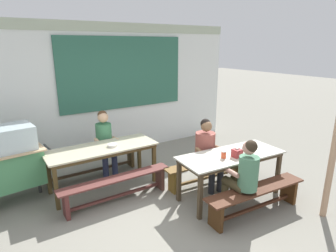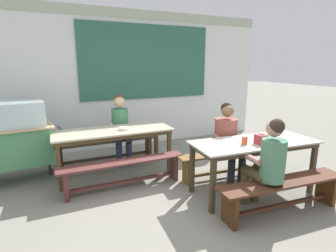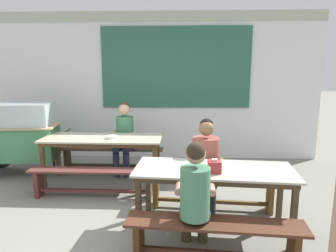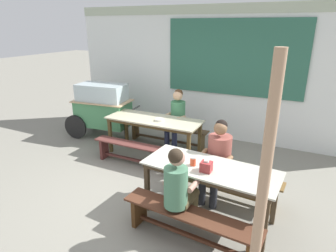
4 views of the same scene
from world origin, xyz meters
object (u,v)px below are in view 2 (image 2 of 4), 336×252
Objects in this scene: bench_far_back at (107,148)px; dining_table_near at (254,146)px; person_center_facing at (121,125)px; food_cart at (5,137)px; person_near_front at (267,162)px; bench_far_front at (124,170)px; dining_table_far at (113,134)px; person_right_near_table at (228,138)px; condiment_jar at (245,140)px; bench_near_back at (229,160)px; bench_near_front at (282,191)px; tissue_box at (261,139)px; soup_bowl at (124,128)px.

dining_table_near is at bearing -51.32° from bench_far_back.
bench_far_back is 1.48× the size of person_center_facing.
food_cart reaches higher than person_near_front.
bench_far_front is 1.54× the size of person_near_front.
person_right_near_table reaches higher than dining_table_far.
dining_table_far is at bearing 133.08° from condiment_jar.
bench_far_back is 2.23m from person_right_near_table.
person_center_facing is at bearing 135.50° from bench_near_back.
dining_table_near is at bearing -29.63° from food_cart.
bench_far_front is at bearing 167.70° from person_right_near_table.
condiment_jar is (1.42, -0.93, 0.53)m from bench_far_front.
bench_near_front is 2.93m from person_center_facing.
person_right_near_table is (1.58, -0.35, 0.40)m from bench_far_front.
dining_table_near is 0.98× the size of bench_far_front.
bench_far_front is 1.10× the size of food_cart.
person_center_facing is (0.26, 1.11, 0.42)m from bench_far_front.
bench_near_back is at bearing -40.98° from bench_far_back.
bench_near_back is (1.68, -0.29, 0.00)m from bench_far_front.
tissue_box is at bearing -94.41° from bench_near_back.
soup_bowl is at bearing 148.59° from person_right_near_table.
bench_far_front is at bearing 146.78° from condiment_jar.
bench_near_back is 1.43× the size of person_right_near_table.
tissue_box is (0.03, 0.45, 0.54)m from bench_near_front.
bench_far_front is 11.00× the size of soup_bowl.
bench_far_front is 15.65× the size of condiment_jar.
bench_far_back is at bearing 121.22° from bench_near_front.
bench_near_front is at bearing -71.37° from condiment_jar.
bench_far_front is 1.52× the size of person_right_near_table.
food_cart is at bearing 142.70° from bench_near_front.
dining_table_far is 2.63m from bench_near_front.
dining_table_near is at bearing 85.80° from bench_near_front.
person_near_front is at bearing -104.31° from bench_near_back.
person_right_near_table is 8.05× the size of tissue_box.
dining_table_far is 2.08m from condiment_jar.
person_near_front reaches higher than tissue_box.
food_cart is at bearing 148.78° from bench_far_front.
bench_far_back and bench_near_back have the same top height.
bench_far_front is at bearing 151.94° from dining_table_near.
dining_table_near reaches higher than bench_far_front.
food_cart is (-1.57, 0.95, 0.44)m from bench_far_front.
soup_bowl is at bearing 130.83° from condiment_jar.
bench_near_back is at bearing -9.68° from bench_far_front.
bench_far_front is at bearing -107.49° from soup_bowl.
condiment_jar is at bearing 108.63° from bench_near_front.
bench_near_back is at bearing 75.69° from person_near_front.
food_cart is (-1.57, 0.36, 0.04)m from dining_table_far.
person_center_facing is at bearing 132.29° from person_right_near_table.
person_right_near_table is (1.59, -1.52, 0.41)m from bench_far_back.
dining_table_near is 0.20m from tissue_box.
person_right_near_table is 0.62m from condiment_jar.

